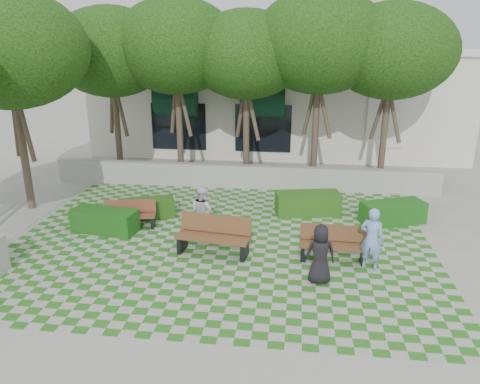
# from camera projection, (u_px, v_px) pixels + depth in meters

# --- Properties ---
(ground) EXTENTS (90.00, 90.00, 0.00)m
(ground) POSITION_uv_depth(u_px,v_px,m) (215.00, 258.00, 12.66)
(ground) COLOR gray
(ground) RESTS_ON ground
(lawn) EXTENTS (12.00, 12.00, 0.00)m
(lawn) POSITION_uv_depth(u_px,v_px,m) (221.00, 242.00, 13.60)
(lawn) COLOR #2B721E
(lawn) RESTS_ON ground
(sidewalk_south) EXTENTS (16.00, 2.00, 0.01)m
(sidewalk_south) POSITION_uv_depth(u_px,v_px,m) (169.00, 377.00, 8.24)
(sidewalk_south) COLOR #9E9B93
(sidewalk_south) RESTS_ON ground
(retaining_wall) EXTENTS (15.00, 0.36, 0.90)m
(retaining_wall) POSITION_uv_depth(u_px,v_px,m) (242.00, 176.00, 18.34)
(retaining_wall) COLOR #9E9B93
(retaining_wall) RESTS_ON ground
(bench_east) EXTENTS (1.79, 0.67, 0.93)m
(bench_east) POSITION_uv_depth(u_px,v_px,m) (333.00, 244.00, 12.43)
(bench_east) COLOR #56351D
(bench_east) RESTS_ON ground
(bench_mid) EXTENTS (2.09, 0.94, 1.06)m
(bench_mid) POSITION_uv_depth(u_px,v_px,m) (214.00, 236.00, 12.77)
(bench_mid) COLOR brown
(bench_mid) RESTS_ON ground
(bench_west) EXTENTS (1.68, 0.83, 0.85)m
(bench_west) POSITION_uv_depth(u_px,v_px,m) (130.00, 215.00, 14.56)
(bench_west) COLOR brown
(bench_west) RESTS_ON ground
(hedge_east) EXTENTS (2.15, 1.49, 0.70)m
(hedge_east) POSITION_uv_depth(u_px,v_px,m) (393.00, 213.00, 14.90)
(hedge_east) COLOR #164E15
(hedge_east) RESTS_ON ground
(hedge_midright) EXTENTS (2.24, 1.25, 0.74)m
(hedge_midright) POSITION_uv_depth(u_px,v_px,m) (308.00, 203.00, 15.65)
(hedge_midright) COLOR #225115
(hedge_midright) RESTS_ON ground
(hedge_midleft) EXTENTS (1.91, 1.33, 0.62)m
(hedge_midleft) POSITION_uv_depth(u_px,v_px,m) (147.00, 209.00, 15.36)
(hedge_midleft) COLOR #1E4913
(hedge_midleft) RESTS_ON ground
(hedge_west) EXTENTS (2.08, 1.09, 0.69)m
(hedge_west) POSITION_uv_depth(u_px,v_px,m) (105.00, 221.00, 14.26)
(hedge_west) COLOR #154813
(hedge_west) RESTS_ON ground
(person_blue) EXTENTS (0.71, 0.58, 1.66)m
(person_blue) POSITION_uv_depth(u_px,v_px,m) (372.00, 239.00, 11.84)
(person_blue) COLOR #7D9FE4
(person_blue) RESTS_ON ground
(person_dark) EXTENTS (0.78, 0.56, 1.49)m
(person_dark) POSITION_uv_depth(u_px,v_px,m) (320.00, 254.00, 11.20)
(person_dark) COLOR black
(person_dark) RESTS_ON ground
(person_white) EXTENTS (0.95, 0.94, 1.55)m
(person_white) POSITION_uv_depth(u_px,v_px,m) (203.00, 212.00, 13.79)
(person_white) COLOR white
(person_white) RESTS_ON ground
(tree_row) EXTENTS (17.70, 13.40, 7.41)m
(tree_row) POSITION_uv_depth(u_px,v_px,m) (190.00, 51.00, 16.81)
(tree_row) COLOR #47382B
(tree_row) RESTS_ON ground
(building) EXTENTS (18.00, 8.92, 5.15)m
(building) POSITION_uv_depth(u_px,v_px,m) (277.00, 98.00, 24.98)
(building) COLOR silver
(building) RESTS_ON ground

